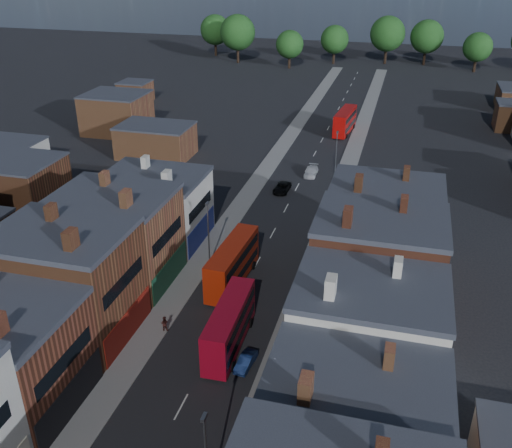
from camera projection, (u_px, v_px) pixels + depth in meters
The scene contains 12 objects.
pavement_west at pixel (246, 198), 84.37m from camera, with size 3.00×200.00×0.12m, color gray.
pavement_east at pixel (333, 207), 81.34m from camera, with size 3.00×200.00×0.12m, color gray.
lamp_post_2 at pixel (208, 230), 64.71m from camera, with size 0.25×0.70×8.12m.
lamp_post_3 at pixel (336, 153), 88.21m from camera, with size 0.25×0.70×8.12m.
bus_0 at pixel (232, 263), 62.39m from camera, with size 3.20×10.97×4.68m.
bus_1 at pixel (229, 325), 52.52m from camera, with size 2.80×10.34×4.44m.
bus_2 at pixel (345, 121), 111.79m from camera, with size 3.39×10.68×4.54m.
car_1 at pixel (246, 361), 50.79m from camera, with size 1.14×3.27×1.08m, color navy.
car_2 at pixel (282, 188), 86.23m from camera, with size 2.09×4.53×1.26m, color black.
car_3 at pixel (311, 171), 92.25m from camera, with size 1.84×4.53×1.31m, color silver.
ped_1 at pixel (164, 323), 55.24m from camera, with size 0.76×0.42×1.57m, color #47201C.
ped_3 at pixel (307, 302), 58.56m from camera, with size 0.91×0.41×1.55m, color #5D5A50.
Camera 1 is at (15.03, -24.21, 34.18)m, focal length 40.00 mm.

